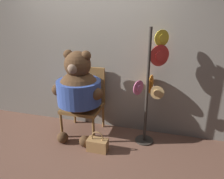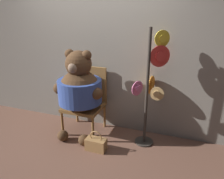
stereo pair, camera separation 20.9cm
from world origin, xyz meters
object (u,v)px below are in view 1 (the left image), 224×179
Objects in this scene: chair at (85,99)px; teddy_bear at (79,89)px; hat_display_rack at (151,85)px; handbag_on_ground at (98,145)px.

teddy_bear is (-0.01, -0.19, 0.24)m from chair.
chair is at bearing 176.55° from hat_display_rack.
teddy_bear reaches higher than handbag_on_ground.
chair is 3.39× the size of handbag_on_ground.
teddy_bear is at bearing -91.98° from chair.
teddy_bear is at bearing 140.17° from handbag_on_ground.
handbag_on_ground is at bearing -145.18° from hat_display_rack.
handbag_on_ground is (0.40, -0.33, -0.69)m from teddy_bear.
handbag_on_ground is at bearing -39.83° from teddy_bear.
hat_display_rack is at bearing 6.90° from teddy_bear.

